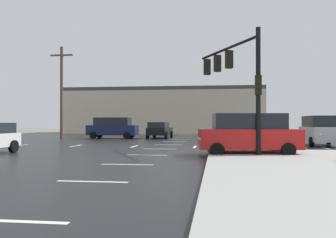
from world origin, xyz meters
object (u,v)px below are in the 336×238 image
Objects in this scene: traffic_signal_mast at (236,72)px; suv_silver at (321,130)px; utility_pole_far at (62,91)px; suv_red at (249,133)px; suv_navy at (113,127)px; sedan_black at (160,130)px.

suv_silver is (6.10, 7.09, -3.14)m from traffic_signal_mast.
traffic_signal_mast is at bearing -41.86° from utility_pole_far.
traffic_signal_mast is 20.86m from utility_pole_far.
traffic_signal_mast is 1.22× the size of suv_silver.
traffic_signal_mast is at bearing -39.90° from suv_silver.
suv_red is 9.79m from suv_silver.
traffic_signal_mast is 19.28m from suv_navy.
suv_red is 1.03× the size of suv_navy.
traffic_signal_mast is 1.22× the size of suv_navy.
traffic_signal_mast reaches higher than sedan_black.
sedan_black is (-6.51, 16.45, -3.38)m from traffic_signal_mast.
traffic_signal_mast is at bearing -66.26° from suv_red.
utility_pole_far is at bearing 22.61° from traffic_signal_mast.
suv_red is 18.81m from sedan_black.
sedan_black is (-12.61, 9.36, -0.24)m from suv_silver.
traffic_signal_mast is at bearing 124.81° from suv_navy.
suv_navy is 1.00× the size of suv_silver.
sedan_black is at bearing 15.64° from utility_pole_far.
suv_navy is (-11.56, 16.50, 0.00)m from suv_red.
suv_navy is 0.55× the size of utility_pole_far.
utility_pole_far is at bearing -48.94° from suv_red.
suv_navy is 4.59m from sedan_black.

